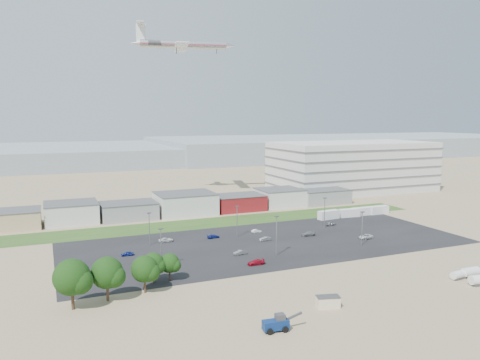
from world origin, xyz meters
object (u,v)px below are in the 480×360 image
storage_tank_nw (458,275)px  tree_far_left (72,281)px  parked_car_3 (256,262)px  telehandler (276,323)px  parked_car_7 (265,239)px  parked_car_6 (213,236)px  airliner (184,44)px  parked_car_8 (331,224)px  parked_car_12 (308,234)px  box_trailer_a (329,215)px  parked_car_11 (256,231)px  parked_car_0 (366,236)px  parked_car_5 (127,254)px  parked_car_10 (147,277)px  portable_shed (328,302)px  parked_car_9 (166,240)px  parked_car_4 (240,252)px

storage_tank_nw → tree_far_left: (-83.66, 16.27, 4.66)m
tree_far_left → parked_car_3: 46.58m
tree_far_left → parked_car_3: (44.80, 11.71, -5.09)m
telehandler → storage_tank_nw: size_ratio=2.05×
parked_car_3 → parked_car_7: 23.75m
storage_tank_nw → parked_car_6: size_ratio=0.90×
airliner → parked_car_8: 105.33m
parked_car_6 → parked_car_12: (28.84, -8.96, 0.07)m
box_trailer_a → parked_car_11: box_trailer_a is taller
parked_car_0 → parked_car_8: bearing=177.1°
parked_car_0 → airliner: bearing=-164.3°
storage_tank_nw → parked_car_3: 47.89m
airliner → parked_car_5: size_ratio=13.70×
storage_tank_nw → parked_car_10: storage_tank_nw is taller
parked_car_5 → tree_far_left: bearing=-22.7°
airliner → parked_car_12: airliner is taller
parked_car_6 → parked_car_8: bearing=-94.7°
airliner → parked_car_3: (-11.37, -102.94, -69.14)m
telehandler → parked_car_10: 38.87m
portable_shed → parked_car_5: (-30.83, 50.92, -0.58)m
parked_car_7 → parked_car_12: size_ratio=0.83×
box_trailer_a → parked_car_5: 78.94m
airliner → parked_car_9: size_ratio=10.63×
airliner → parked_car_7: 107.81m
box_trailer_a → tree_far_left: (-92.49, -50.94, 4.16)m
box_trailer_a → telehandler: bearing=-135.5°
box_trailer_a → parked_car_11: (-33.40, -8.53, -1.05)m
telehandler → parked_car_10: (-15.33, 35.70, -1.00)m
parked_car_0 → parked_car_4: parked_car_0 is taller
storage_tank_nw → parked_car_9: size_ratio=0.82×
airliner → parked_car_10: airliner is taller
tree_far_left → parked_car_10: size_ratio=3.08×
portable_shed → airliner: airliner is taller
parked_car_3 → airliner: bearing=174.7°
portable_shed → parked_car_9: size_ratio=1.05×
storage_tank_nw → parked_car_5: size_ratio=1.06×
parked_car_4 → parked_car_12: bearing=104.9°
box_trailer_a → parked_car_7: bearing=-158.4°
parked_car_12 → parked_car_8: bearing=127.4°
box_trailer_a → parked_car_9: (-63.52, -8.37, -0.98)m
parked_car_6 → parked_car_11: size_ratio=1.21×
parked_car_6 → parked_car_11: (15.43, 1.35, -0.04)m
portable_shed → telehandler: size_ratio=0.63×
parked_car_9 → parked_car_11: bearing=-89.5°
airliner → parked_car_6: 101.79m
parked_car_6 → parked_car_0: bearing=-118.5°
telehandler → parked_car_11: size_ratio=2.24×
telehandler → parked_car_6: 65.84m
parked_car_5 → parked_car_7: size_ratio=0.92×
parked_car_12 → parked_car_5: bearing=-85.5°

